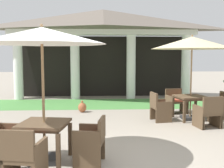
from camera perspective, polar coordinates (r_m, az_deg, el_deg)
ground_plane at (r=5.40m, az=-0.40°, el=-15.84°), size 60.00×60.00×0.00m
background_pavilion at (r=13.11m, az=-1.85°, el=11.08°), size 8.99×2.99×4.09m
lawn_strip at (r=11.64m, az=-1.69°, el=-4.04°), size 10.79×2.55×0.01m
patio_table_near_foreground at (r=9.06m, az=15.75°, el=-3.01°), size 1.00×1.00×0.75m
patio_umbrella_near_foreground at (r=8.97m, az=16.05°, el=7.95°), size 2.51×2.51×2.64m
patio_chair_near_foreground_north at (r=10.00m, az=12.98°, el=-3.53°), size 0.72×0.67×0.83m
patio_chair_near_foreground_east at (r=9.61m, az=21.12°, el=-4.17°), size 0.62×0.67×0.84m
patio_chair_near_foreground_south at (r=8.22m, az=19.06°, el=-5.66°), size 0.70×0.68×0.90m
patio_chair_near_foreground_west at (r=8.67m, az=9.71°, el=-4.78°), size 0.59×0.64×0.88m
patio_table_mid_left at (r=5.43m, az=-13.72°, el=-8.70°), size 0.98×0.98×0.76m
patio_umbrella_mid_left at (r=5.27m, az=-14.16°, el=9.17°), size 2.35×2.35×2.57m
patio_chair_mid_left_east at (r=5.25m, az=-4.25°, el=-11.66°), size 0.60×0.66×0.86m
patio_chair_mid_left_south at (r=4.70m, az=-17.57°, el=-14.12°), size 0.64×0.67×0.91m
terracotta_urn at (r=9.95m, az=-6.10°, el=-4.77°), size 0.29×0.29×0.42m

